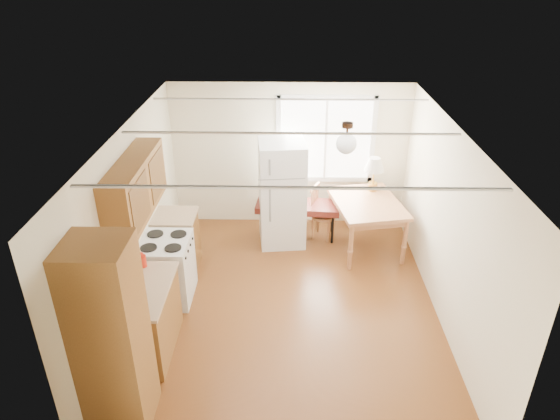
{
  "coord_description": "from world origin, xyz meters",
  "views": [
    {
      "loc": [
        -0.01,
        -5.5,
        4.32
      ],
      "look_at": [
        -0.13,
        0.66,
        1.15
      ],
      "focal_mm": 32.0,
      "sensor_mm": 36.0,
      "label": 1
    }
  ],
  "objects_px": {
    "refrigerator": "(282,194)",
    "dining_table": "(367,207)",
    "chair": "(319,209)",
    "bench": "(298,207)"
  },
  "relations": [
    {
      "from": "bench",
      "to": "dining_table",
      "type": "xyz_separation_m",
      "value": [
        1.1,
        -0.3,
        0.16
      ]
    },
    {
      "from": "bench",
      "to": "chair",
      "type": "relative_size",
      "value": 1.54
    },
    {
      "from": "refrigerator",
      "to": "dining_table",
      "type": "relative_size",
      "value": 1.17
    },
    {
      "from": "refrigerator",
      "to": "chair",
      "type": "height_order",
      "value": "refrigerator"
    },
    {
      "from": "refrigerator",
      "to": "chair",
      "type": "bearing_deg",
      "value": 7.69
    },
    {
      "from": "bench",
      "to": "dining_table",
      "type": "bearing_deg",
      "value": -10.31
    },
    {
      "from": "chair",
      "to": "dining_table",
      "type": "bearing_deg",
      "value": -1.2
    },
    {
      "from": "dining_table",
      "to": "chair",
      "type": "height_order",
      "value": "chair"
    },
    {
      "from": "refrigerator",
      "to": "dining_table",
      "type": "height_order",
      "value": "refrigerator"
    },
    {
      "from": "dining_table",
      "to": "chair",
      "type": "relative_size",
      "value": 1.63
    }
  ]
}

